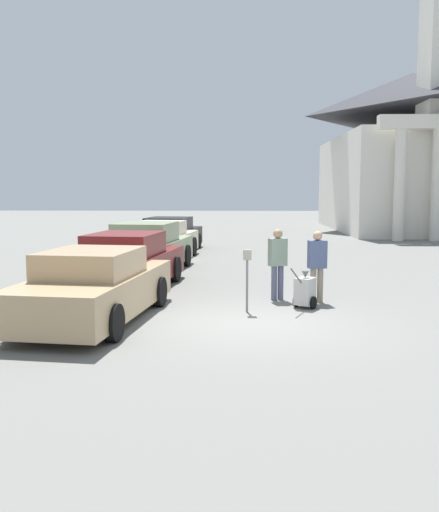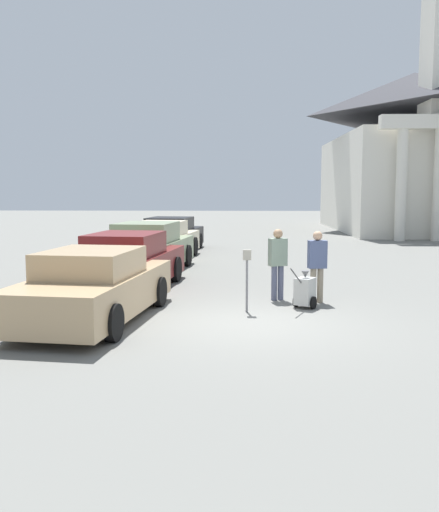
{
  "view_description": "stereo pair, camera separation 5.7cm",
  "coord_description": "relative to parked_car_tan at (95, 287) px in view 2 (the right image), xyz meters",
  "views": [
    {
      "loc": [
        -0.33,
        -11.16,
        2.65
      ],
      "look_at": [
        -0.72,
        2.07,
        1.1
      ],
      "focal_mm": 40.0,
      "sensor_mm": 36.0,
      "label": 1
    },
    {
      "loc": [
        -0.28,
        -11.16,
        2.65
      ],
      "look_at": [
        -0.72,
        2.07,
        1.1
      ],
      "focal_mm": 40.0,
      "sensor_mm": 36.0,
      "label": 2
    }
  ],
  "objects": [
    {
      "name": "ground_plane",
      "position": [
        3.19,
        -0.12,
        -0.68
      ],
      "size": [
        120.0,
        120.0,
        0.0
      ],
      "primitive_type": "plane",
      "color": "slate"
    },
    {
      "name": "parked_car_tan",
      "position": [
        0.0,
        0.0,
        0.0
      ],
      "size": [
        2.51,
        5.14,
        1.46
      ],
      "rotation": [
        0.0,
        0.0,
        -0.13
      ],
      "color": "tan",
      "rests_on": "ground_plane"
    },
    {
      "name": "parked_car_maroon",
      "position": [
        -0.0,
        3.44,
        0.03
      ],
      "size": [
        2.51,
        5.31,
        1.53
      ],
      "rotation": [
        0.0,
        0.0,
        -0.13
      ],
      "color": "maroon",
      "rests_on": "ground_plane"
    },
    {
      "name": "parked_car_sage",
      "position": [
        -0.0,
        6.84,
        0.06
      ],
      "size": [
        2.55,
        5.18,
        1.6
      ],
      "rotation": [
        0.0,
        0.0,
        -0.13
      ],
      "color": "gray",
      "rests_on": "ground_plane"
    },
    {
      "name": "parked_car_cream",
      "position": [
        -0.0,
        9.93,
        0.02
      ],
      "size": [
        2.53,
        5.46,
        1.47
      ],
      "rotation": [
        0.0,
        0.0,
        -0.13
      ],
      "color": "beige",
      "rests_on": "ground_plane"
    },
    {
      "name": "parked_car_black",
      "position": [
        0.0,
        13.0,
        0.0
      ],
      "size": [
        2.53,
        4.98,
        1.47
      ],
      "rotation": [
        0.0,
        0.0,
        -0.13
      ],
      "color": "black",
      "rests_on": "ground_plane"
    },
    {
      "name": "parking_meter",
      "position": [
        3.1,
        0.89,
        0.27
      ],
      "size": [
        0.18,
        0.09,
        1.36
      ],
      "color": "slate",
      "rests_on": "ground_plane"
    },
    {
      "name": "person_worker",
      "position": [
        3.85,
        2.29,
        0.3
      ],
      "size": [
        0.47,
        0.35,
        1.71
      ],
      "rotation": [
        0.0,
        0.0,
        3.5
      ],
      "color": "#515670",
      "rests_on": "ground_plane"
    },
    {
      "name": "person_supervisor",
      "position": [
        4.75,
        1.99,
        0.28
      ],
      "size": [
        0.45,
        0.29,
        1.69
      ],
      "rotation": [
        0.0,
        0.0,
        3.31
      ],
      "color": "gray",
      "rests_on": "ground_plane"
    },
    {
      "name": "equipment_cart",
      "position": [
        4.4,
        1.36,
        -0.29
      ],
      "size": [
        0.68,
        0.95,
        1.0
      ],
      "rotation": [
        0.0,
        0.0,
        -0.54
      ],
      "color": "#B2B2AD",
      "rests_on": "ground_plane"
    },
    {
      "name": "church",
      "position": [
        14.11,
        26.0,
        4.96
      ],
      "size": [
        9.7,
        15.98,
        24.0
      ],
      "color": "silver",
      "rests_on": "ground_plane"
    }
  ]
}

